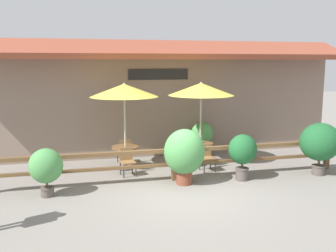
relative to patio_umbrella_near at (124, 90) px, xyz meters
name	(u,v)px	position (x,y,z in m)	size (l,w,h in m)	color
ground_plane	(184,192)	(1.24, -2.55, -2.55)	(60.00, 60.00, 0.00)	gray
building_facade	(153,98)	(1.24, 1.56, -0.39)	(14.28, 1.49, 4.23)	gray
patio_railing	(174,157)	(1.24, -1.50, -1.86)	(10.40, 0.14, 0.95)	brown
patio_umbrella_near	(124,90)	(0.00, 0.00, 0.00)	(2.16, 2.16, 2.80)	#B7B2A8
dining_table_near	(125,151)	(0.00, 0.00, -1.95)	(0.87, 0.87, 0.75)	brown
chair_near_streetside	(127,160)	(-0.03, -0.68, -2.08)	(0.48, 0.48, 0.84)	olive
chair_near_wallside	(125,150)	(0.06, 0.68, -2.08)	(0.47, 0.47, 0.84)	olive
patio_umbrella_middle	(201,89)	(2.52, -0.07, 0.00)	(2.16, 2.16, 2.80)	#B7B2A8
dining_table_middle	(200,147)	(2.52, -0.07, -1.95)	(0.87, 0.87, 0.75)	brown
chair_middle_streetside	(207,156)	(2.51, -0.77, -2.08)	(0.45, 0.45, 0.84)	olive
chair_middle_wallside	(194,147)	(2.51, 0.63, -2.08)	(0.50, 0.50, 0.84)	olive
potted_plant_small_flowering	(243,151)	(3.18, -1.96, -1.69)	(0.84, 0.75, 1.37)	#564C47
potted_plant_entrance_palm	(46,167)	(-2.29, -2.05, -1.77)	(0.86, 0.77, 1.27)	#564C47
potted_plant_tall_tropical	(184,153)	(1.43, -1.91, -1.65)	(1.16, 1.05, 1.59)	brown
potted_plant_corner_fern	(320,143)	(5.71, -2.02, -1.54)	(1.26, 1.13, 1.62)	#564C47
potted_plant_broad_leaf	(202,137)	(2.95, 1.00, -1.81)	(0.82, 0.74, 1.27)	#9E4C33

